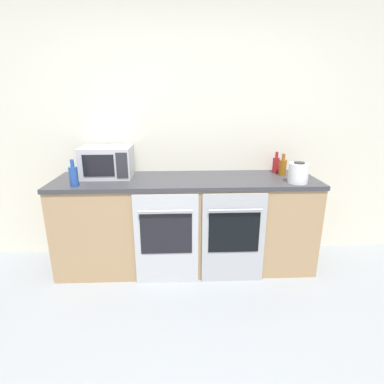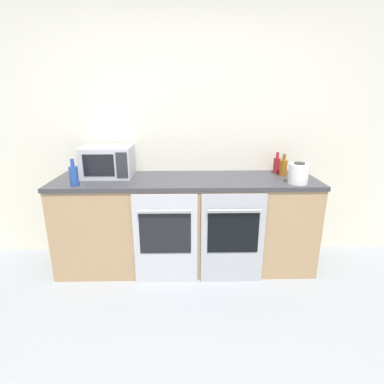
{
  "view_description": "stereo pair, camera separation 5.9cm",
  "coord_description": "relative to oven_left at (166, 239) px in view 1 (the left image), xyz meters",
  "views": [
    {
      "loc": [
        -0.06,
        -1.18,
        1.66
      ],
      "look_at": [
        0.06,
        1.62,
        0.78
      ],
      "focal_mm": 28.0,
      "sensor_mm": 36.0,
      "label": 1
    },
    {
      "loc": [
        -0.0,
        -1.18,
        1.66
      ],
      "look_at": [
        0.06,
        1.62,
        0.78
      ],
      "focal_mm": 28.0,
      "sensor_mm": 36.0,
      "label": 2
    }
  ],
  "objects": [
    {
      "name": "oven_right",
      "position": [
        0.61,
        0.0,
        0.0
      ],
      "size": [
        0.58,
        0.06,
        0.87
      ],
      "color": "#A8AAAF",
      "rests_on": "ground_plane"
    },
    {
      "name": "wall_back",
      "position": [
        0.19,
        0.69,
        0.86
      ],
      "size": [
        10.0,
        0.06,
        2.6
      ],
      "color": "silver",
      "rests_on": "ground_plane"
    },
    {
      "name": "kettle",
      "position": [
        1.2,
        0.14,
        0.57
      ],
      "size": [
        0.18,
        0.18,
        0.19
      ],
      "color": "white",
      "rests_on": "counter_back"
    },
    {
      "name": "bottle_red",
      "position": [
        1.13,
        0.55,
        0.56
      ],
      "size": [
        0.07,
        0.07,
        0.22
      ],
      "color": "maroon",
      "rests_on": "counter_back"
    },
    {
      "name": "bottle_amber",
      "position": [
        1.16,
        0.42,
        0.57
      ],
      "size": [
        0.07,
        0.07,
        0.22
      ],
      "color": "#8C5114",
      "rests_on": "counter_back"
    },
    {
      "name": "counter_back",
      "position": [
        0.19,
        0.34,
        0.02
      ],
      "size": [
        2.53,
        0.67,
        0.92
      ],
      "color": "tan",
      "rests_on": "ground_plane"
    },
    {
      "name": "bottle_blue",
      "position": [
        -0.8,
        0.11,
        0.57
      ],
      "size": [
        0.08,
        0.08,
        0.24
      ],
      "color": "#234793",
      "rests_on": "counter_back"
    },
    {
      "name": "microwave",
      "position": [
        -0.58,
        0.44,
        0.63
      ],
      "size": [
        0.48,
        0.36,
        0.3
      ],
      "color": "#B7BABF",
      "rests_on": "counter_back"
    },
    {
      "name": "oven_left",
      "position": [
        0.0,
        0.0,
        0.0
      ],
      "size": [
        0.58,
        0.06,
        0.87
      ],
      "color": "#B7BABF",
      "rests_on": "ground_plane"
    }
  ]
}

